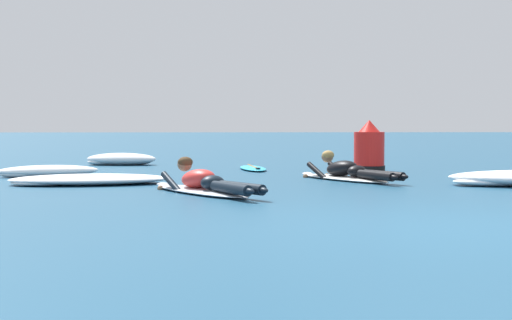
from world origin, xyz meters
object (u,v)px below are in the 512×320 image
object	(u,v)px
surfer_near	(204,184)
channel_marker_buoy	(369,151)
surfer_far	(347,172)
drifting_surfboard	(253,168)

from	to	relation	value
surfer_near	channel_marker_buoy	world-z (taller)	channel_marker_buoy
surfer_near	surfer_far	xyz separation A→B (m)	(2.37, 2.31, 0.00)
drifting_surfboard	channel_marker_buoy	xyz separation A→B (m)	(2.30, -0.64, 0.38)
surfer_far	drifting_surfboard	world-z (taller)	surfer_far
surfer_near	drifting_surfboard	distance (m)	5.38
surfer_near	surfer_far	distance (m)	3.31
surfer_far	channel_marker_buoy	size ratio (longest dim) A/B	2.45
channel_marker_buoy	drifting_surfboard	bearing A→B (deg)	164.55
surfer_near	surfer_far	world-z (taller)	same
surfer_near	surfer_far	bearing A→B (deg)	44.34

